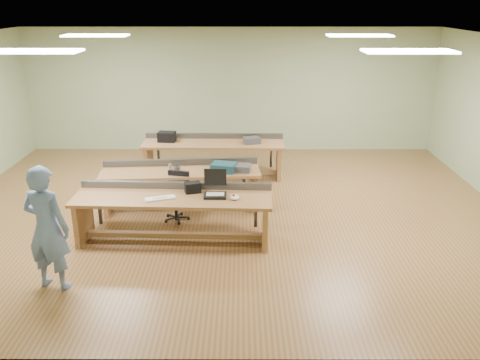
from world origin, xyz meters
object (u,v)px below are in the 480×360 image
Objects in this scene: parts_bin_teal at (224,167)px; drinks_can at (170,167)px; laptop_base at (215,195)px; mug at (177,168)px; camera_bag at (193,187)px; parts_bin_grey at (239,168)px; workbench_mid at (181,180)px; person at (47,228)px; workbench_front at (173,207)px; task_chair at (177,203)px; workbench_back at (213,151)px.

parts_bin_teal is 3.59× the size of drinks_can.
mug is (-0.74, 1.27, 0.03)m from laptop_base.
camera_bag is 0.57× the size of parts_bin_grey.
workbench_mid is 11.73× the size of camera_bag.
mug is (1.35, 2.63, -0.06)m from person.
mug is at bearing 119.87° from laptop_base.
parts_bin_teal is 0.26m from parts_bin_grey.
workbench_front is 0.43m from camera_bag.
parts_bin_grey is at bearing -1.66° from drinks_can.
task_chair is (-0.35, 0.66, -0.53)m from camera_bag.
camera_bag is 0.91m from task_chair.
person is 2.66m from task_chair.
drinks_can reaches higher than task_chair.
drinks_can is (-0.15, 0.44, 0.50)m from task_chair.
parts_bin_grey reaches higher than laptop_base.
person is 3.58m from parts_bin_grey.
workbench_mid is 0.25m from mug.
camera_bag is at bearing -122.92° from person.
parts_bin_teal is at bearing -80.62° from workbench_back.
parts_bin_grey is (1.04, -0.04, 0.25)m from workbench_mid.
workbench_front is 26.59× the size of mug.
workbench_mid is at bearing 117.47° from laptop_base.
drinks_can is at bearing 98.35° from camera_bag.
workbench_mid is 6.74× the size of parts_bin_grey.
parts_bin_grey is at bearing 39.69° from camera_bag.
laptop_base is at bearing -66.34° from workbench_mid.
workbench_back is (0.47, 3.11, -0.00)m from workbench_front.
person reaches higher than parts_bin_grey.
laptop_base is 1.23m from parts_bin_teal.
laptop_base is (0.68, -1.28, 0.21)m from workbench_mid.
parts_bin_grey is at bearing 33.83° from task_chair.
workbench_mid is at bearing 89.90° from camera_bag.
mug is (-0.84, 0.05, -0.03)m from parts_bin_teal.
parts_bin_teal is at bearing 85.22° from laptop_base.
parts_bin_grey and drinks_can have the same top height.
person is 3.39m from parts_bin_teal.
workbench_back is at bearing 73.56° from mug.
workbench_mid reaches higher than task_chair.
drinks_can is at bearing 178.25° from workbench_mid.
mug is at bearing 176.78° from parts_bin_teal.
workbench_mid is 1.92m from workbench_back.
laptop_base is at bearing -85.52° from workbench_back.
parts_bin_grey is (0.35, 1.24, 0.04)m from laptop_base.
workbench_front is 1.60m from parts_bin_grey.
drinks_can is (-0.50, 1.10, -0.02)m from camera_bag.
workbench_front is at bearing -86.07° from mug.
workbench_back is at bearing -97.54° from person.
drinks_can is (-0.12, 0.01, 0.01)m from mug.
workbench_mid reaches higher than laptop_base.
laptop_base is at bearing -105.97° from parts_bin_grey.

